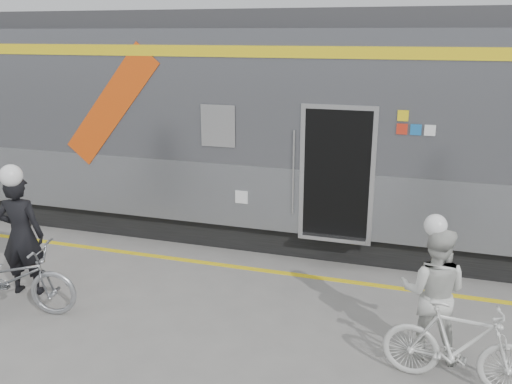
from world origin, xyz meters
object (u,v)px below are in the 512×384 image
at_px(woman, 433,293).
at_px(bicycle_right, 459,346).
at_px(bicycle_left, 9,278).
at_px(man, 21,235).

height_order(woman, bicycle_right, woman).
xyz_separation_m(woman, bicycle_right, (0.30, -0.55, -0.32)).
distance_m(bicycle_left, bicycle_right, 5.82).
bearing_deg(woman, bicycle_right, 124.44).
xyz_separation_m(bicycle_left, woman, (5.52, 0.65, 0.31)).
xyz_separation_m(man, bicycle_left, (0.20, -0.55, -0.41)).
relative_size(man, bicycle_right, 1.11).
relative_size(bicycle_left, woman, 1.17).
bearing_deg(man, woman, 169.82).
distance_m(man, bicycle_right, 6.05).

